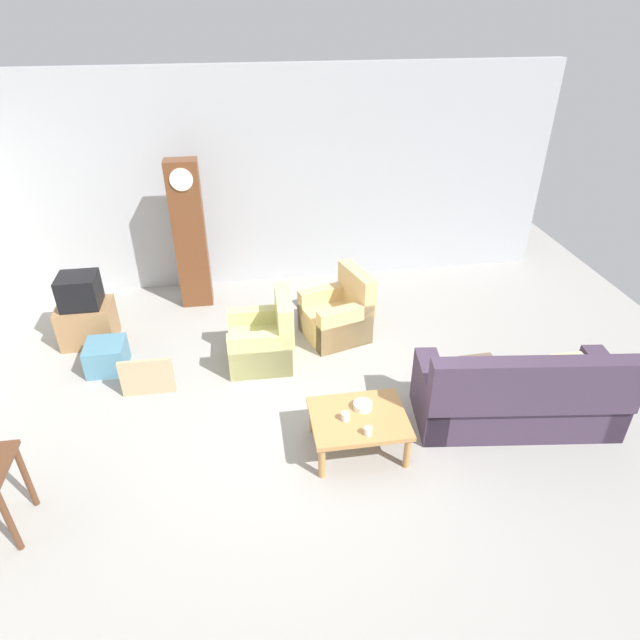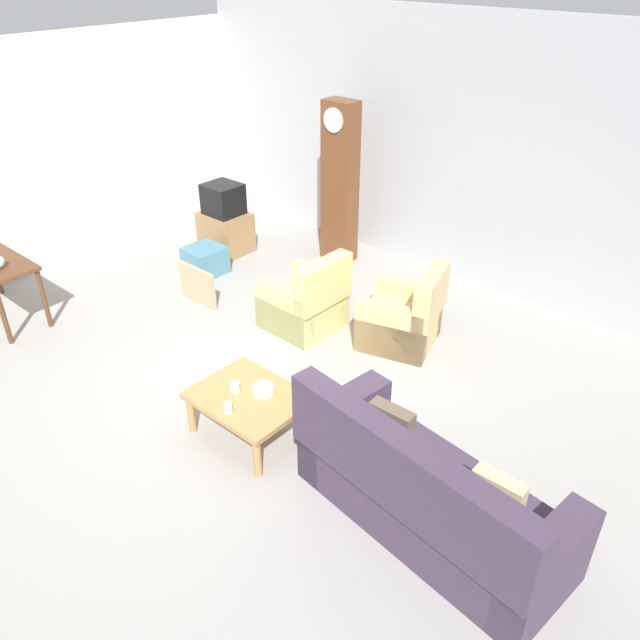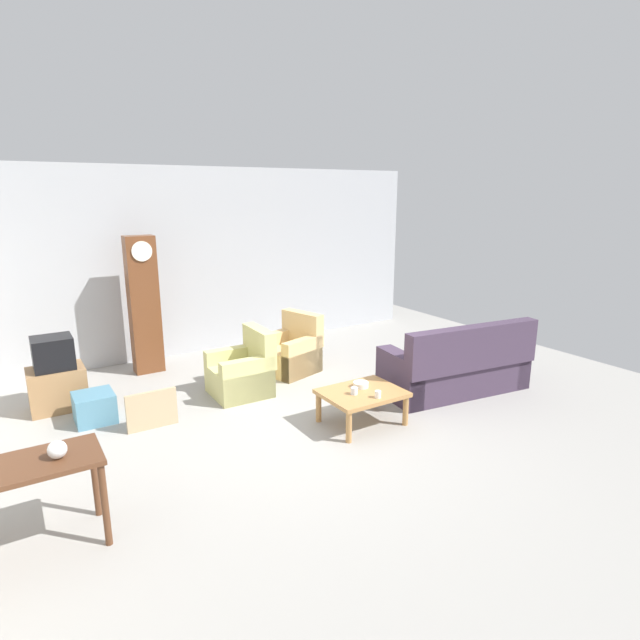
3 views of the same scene
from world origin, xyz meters
name	(u,v)px [view 1 (image 1 of 3)]	position (x,y,z in m)	size (l,w,h in m)	color
ground_plane	(313,424)	(0.00, 0.00, 0.00)	(10.40, 10.40, 0.00)	#999691
garage_door_wall	(278,180)	(0.00, 3.60, 1.60)	(8.40, 0.16, 3.20)	#ADAFB5
couch_floral	(518,397)	(2.17, -0.30, 0.35)	(2.19, 1.14, 1.04)	#423347
armchair_olive_near	(264,341)	(-0.44, 1.26, 0.31)	(0.80, 0.77, 0.92)	#CCC67A
armchair_olive_far	(338,316)	(0.59, 1.71, 0.31)	(0.97, 0.95, 0.92)	#DAB477
coffee_table_wood	(359,421)	(0.41, -0.41, 0.36)	(0.96, 0.76, 0.42)	#B27F47
grandfather_clock	(190,236)	(-1.32, 2.93, 1.08)	(0.44, 0.30, 2.14)	brown
tv_stand_cabinet	(88,323)	(-2.70, 2.07, 0.28)	(0.68, 0.52, 0.56)	#997047
tv_crt	(79,291)	(-2.70, 2.07, 0.77)	(0.48, 0.44, 0.42)	black
framed_picture_leaning	(147,377)	(-1.81, 0.82, 0.23)	(0.60, 0.05, 0.47)	tan
storage_box_blue	(107,356)	(-2.37, 1.40, 0.18)	(0.46, 0.47, 0.36)	teal
cup_white_porcelain	(368,431)	(0.44, -0.68, 0.47)	(0.07, 0.07, 0.09)	white
cup_blue_rimmed	(346,417)	(0.27, -0.44, 0.47)	(0.09, 0.09, 0.09)	silver
bowl_white_stacked	(363,406)	(0.48, -0.30, 0.46)	(0.19, 0.19, 0.07)	white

